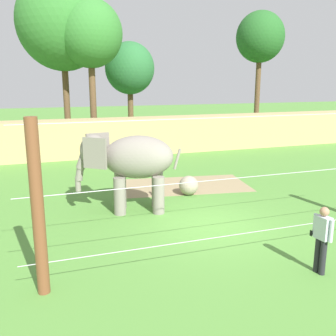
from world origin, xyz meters
TOP-DOWN VIEW (x-y plane):
  - ground_plane at (0.00, 0.00)m, footprint 120.00×120.00m
  - dirt_patch at (1.01, 4.82)m, footprint 5.89×3.84m
  - embankment_wall at (0.00, 12.92)m, footprint 36.00×1.80m
  - elephant at (-2.08, 2.32)m, footprint 3.64×1.97m
  - enrichment_ball at (0.60, 3.43)m, footprint 0.79×0.79m
  - cable_fence at (0.00, -2.33)m, footprint 11.40×0.27m
  - zookeeper at (1.10, -3.62)m, footprint 0.27×0.58m
  - tree_far_left at (-2.85, 17.87)m, footprint 6.12×6.12m
  - tree_left_of_centre at (13.47, 19.01)m, footprint 4.07×4.07m
  - tree_behind_wall at (2.28, 19.87)m, footprint 3.88×3.88m
  - tree_right_of_centre at (-1.24, 16.19)m, footprint 4.26×4.26m

SIDE VIEW (x-z plane):
  - ground_plane at x=0.00m, z-range 0.00..0.00m
  - dirt_patch at x=1.01m, z-range 0.00..0.01m
  - enrichment_ball at x=0.60m, z-range 0.00..0.79m
  - zookeeper at x=1.10m, z-range 0.09..1.76m
  - embankment_wall at x=0.00m, z-range 0.00..2.27m
  - elephant at x=-2.08m, z-range 0.45..3.20m
  - cable_fence at x=0.00m, z-range 0.01..3.85m
  - tree_behind_wall at x=2.28m, z-range 1.70..9.26m
  - tree_right_of_centre at x=-1.24m, z-range 2.61..12.44m
  - tree_left_of_centre at x=13.47m, z-range 2.94..13.25m
  - tree_far_left at x=-2.85m, z-range 2.57..14.19m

